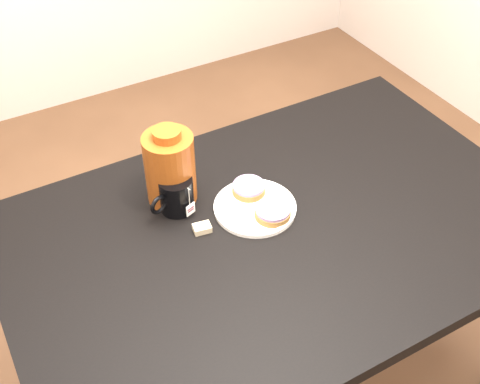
# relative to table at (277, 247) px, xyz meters

# --- Properties ---
(ground_plane) EXTENTS (4.00, 4.00, 0.00)m
(ground_plane) POSITION_rel_table_xyz_m (0.00, 0.00, -0.67)
(ground_plane) COLOR brown
(table) EXTENTS (1.40, 0.90, 0.75)m
(table) POSITION_rel_table_xyz_m (0.00, 0.00, 0.00)
(table) COLOR black
(table) RESTS_ON ground_plane
(plate) EXTENTS (0.22, 0.22, 0.02)m
(plate) POSITION_rel_table_xyz_m (-0.02, 0.08, 0.09)
(plate) COLOR white
(plate) RESTS_ON table
(bagel_back) EXTENTS (0.10, 0.10, 0.03)m
(bagel_back) POSITION_rel_table_xyz_m (-0.01, 0.14, 0.11)
(bagel_back) COLOR brown
(bagel_back) RESTS_ON plate
(bagel_front) EXTENTS (0.13, 0.13, 0.03)m
(bagel_front) POSITION_rel_table_xyz_m (-0.00, 0.03, 0.11)
(bagel_front) COLOR brown
(bagel_front) RESTS_ON plate
(mug) EXTENTS (0.14, 0.11, 0.10)m
(mug) POSITION_rel_table_xyz_m (-0.20, 0.18, 0.13)
(mug) COLOR black
(mug) RESTS_ON table
(teabag_pouch) EXTENTS (0.05, 0.04, 0.02)m
(teabag_pouch) POSITION_rel_table_xyz_m (-0.18, 0.08, 0.09)
(teabag_pouch) COLOR #C6B793
(teabag_pouch) RESTS_ON table
(bagel_package) EXTENTS (0.17, 0.17, 0.22)m
(bagel_package) POSITION_rel_table_xyz_m (-0.19, 0.23, 0.19)
(bagel_package) COLOR #63280D
(bagel_package) RESTS_ON table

